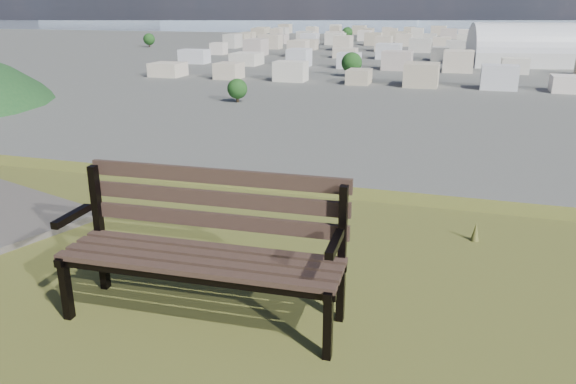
% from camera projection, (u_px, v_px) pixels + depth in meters
% --- Properties ---
extents(park_bench, '(1.94, 0.69, 1.00)m').
position_uv_depth(park_bench, '(206.00, 239.00, 3.83)').
color(park_bench, '#3A2921').
rests_on(park_bench, hilltop_mesa).
extents(arena, '(63.85, 36.19, 25.40)m').
position_uv_depth(arena, '(538.00, 53.00, 256.83)').
color(arena, beige).
rests_on(arena, ground).
extents(city_blocks, '(395.00, 361.00, 7.00)m').
position_uv_depth(city_blocks, '(463.00, 42.00, 367.27)').
color(city_blocks, beige).
rests_on(city_blocks, ground).
extents(city_trees, '(406.52, 387.20, 9.98)m').
position_uv_depth(city_trees, '(411.00, 47.00, 305.84)').
color(city_trees, '#35291A').
rests_on(city_trees, ground).
extents(bay_water, '(2400.00, 700.00, 0.12)m').
position_uv_depth(bay_water, '(466.00, 24.00, 826.52)').
color(bay_water, '#8698AB').
rests_on(bay_water, ground).
extents(far_hills, '(2050.00, 340.00, 60.00)m').
position_uv_depth(far_hills, '(441.00, 5.00, 1291.19)').
color(far_hills, '#8695A7').
rests_on(far_hills, ground).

